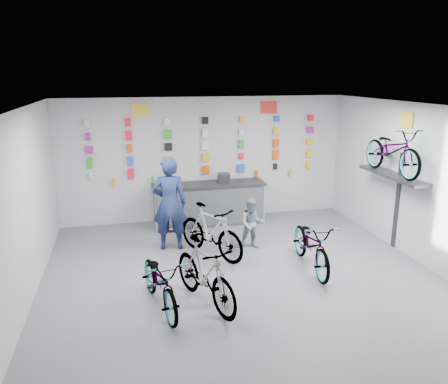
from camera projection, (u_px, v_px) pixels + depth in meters
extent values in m
plane|color=#4B4B50|center=(251.00, 291.00, 7.32)|extent=(8.00, 8.00, 0.00)
plane|color=white|center=(254.00, 110.00, 6.53)|extent=(8.00, 8.00, 0.00)
plane|color=silver|center=(205.00, 159.00, 10.68)|extent=(7.00, 0.00, 7.00)
plane|color=silver|center=(412.00, 361.00, 3.17)|extent=(7.00, 0.00, 7.00)
plane|color=silver|center=(15.00, 222.00, 6.15)|extent=(0.00, 8.00, 8.00)
plane|color=silver|center=(442.00, 192.00, 7.70)|extent=(0.00, 8.00, 8.00)
cube|color=black|center=(209.00, 205.00, 10.53)|extent=(2.60, 0.60, 0.90)
cube|color=silver|center=(212.00, 208.00, 10.24)|extent=(2.60, 0.02, 0.90)
cube|color=silver|center=(156.00, 212.00, 9.96)|extent=(0.04, 0.04, 0.96)
cube|color=silver|center=(264.00, 204.00, 10.53)|extent=(0.04, 0.04, 0.96)
cube|color=black|center=(209.00, 184.00, 10.40)|extent=(2.70, 0.66, 0.06)
cube|color=silver|center=(91.00, 175.00, 10.09)|extent=(0.10, 0.06, 0.15)
cube|color=red|center=(131.00, 173.00, 10.28)|extent=(0.15, 0.06, 0.23)
cube|color=gold|center=(169.00, 172.00, 10.48)|extent=(0.11, 0.06, 0.23)
cube|color=#E74605|center=(206.00, 170.00, 10.68)|extent=(0.16, 0.06, 0.19)
cube|color=blue|center=(241.00, 168.00, 10.88)|extent=(0.18, 0.06, 0.18)
cube|color=black|center=(275.00, 166.00, 11.08)|extent=(0.09, 0.06, 0.15)
cube|color=gold|center=(308.00, 165.00, 11.28)|extent=(0.10, 0.06, 0.19)
cube|color=green|center=(90.00, 163.00, 10.01)|extent=(0.11, 0.06, 0.23)
cube|color=blue|center=(130.00, 161.00, 10.21)|extent=(0.15, 0.06, 0.20)
cube|color=gold|center=(169.00, 159.00, 10.41)|extent=(0.16, 0.06, 0.15)
cube|color=gold|center=(206.00, 158.00, 10.60)|extent=(0.16, 0.06, 0.19)
cube|color=red|center=(241.00, 156.00, 10.80)|extent=(0.11, 0.06, 0.14)
cube|color=#E74605|center=(276.00, 155.00, 11.00)|extent=(0.14, 0.06, 0.23)
cube|color=gold|center=(309.00, 153.00, 11.20)|extent=(0.12, 0.06, 0.20)
cube|color=#91197F|center=(89.00, 150.00, 9.93)|extent=(0.17, 0.06, 0.16)
cube|color=#E74605|center=(129.00, 148.00, 10.13)|extent=(0.12, 0.06, 0.19)
cube|color=black|center=(168.00, 147.00, 10.33)|extent=(0.18, 0.06, 0.18)
cube|color=silver|center=(205.00, 145.00, 10.53)|extent=(0.17, 0.06, 0.21)
cube|color=green|center=(241.00, 144.00, 10.72)|extent=(0.12, 0.06, 0.20)
cube|color=#E74605|center=(276.00, 143.00, 10.92)|extent=(0.14, 0.06, 0.20)
cube|color=gold|center=(309.00, 142.00, 11.12)|extent=(0.16, 0.06, 0.15)
cube|color=#91197F|center=(88.00, 137.00, 9.85)|extent=(0.10, 0.06, 0.16)
cube|color=red|center=(129.00, 135.00, 10.05)|extent=(0.15, 0.06, 0.21)
cube|color=green|center=(168.00, 134.00, 10.25)|extent=(0.17, 0.06, 0.21)
cube|color=silver|center=(205.00, 133.00, 10.45)|extent=(0.15, 0.06, 0.22)
cube|color=silver|center=(242.00, 132.00, 10.65)|extent=(0.12, 0.06, 0.14)
cube|color=gold|center=(276.00, 131.00, 10.84)|extent=(0.15, 0.06, 0.17)
cube|color=#91197F|center=(310.00, 130.00, 11.04)|extent=(0.18, 0.06, 0.14)
cube|color=silver|center=(87.00, 123.00, 9.77)|extent=(0.11, 0.06, 0.16)
cube|color=red|center=(128.00, 122.00, 9.97)|extent=(0.13, 0.06, 0.18)
cube|color=silver|center=(167.00, 121.00, 10.17)|extent=(0.14, 0.06, 0.16)
cube|color=black|center=(205.00, 120.00, 10.37)|extent=(0.15, 0.06, 0.17)
cube|color=gold|center=(242.00, 120.00, 10.57)|extent=(0.09, 0.06, 0.15)
cube|color=blue|center=(277.00, 119.00, 10.77)|extent=(0.13, 0.06, 0.14)
cube|color=red|center=(311.00, 118.00, 10.96)|extent=(0.14, 0.06, 0.16)
cylinder|color=gold|center=(114.00, 182.00, 10.22)|extent=(0.07, 0.07, 0.16)
cylinder|color=green|center=(153.00, 179.00, 10.42)|extent=(0.07, 0.07, 0.16)
cylinder|color=gold|center=(222.00, 176.00, 10.80)|extent=(0.07, 0.07, 0.16)
cylinder|color=#E74605|center=(257.00, 174.00, 10.99)|extent=(0.07, 0.07, 0.16)
cylinder|color=gold|center=(290.00, 172.00, 11.19)|extent=(0.07, 0.07, 0.16)
cube|color=#333338|center=(392.00, 175.00, 8.77)|extent=(0.38, 1.90, 0.06)
cube|color=#333338|center=(397.00, 201.00, 8.95)|extent=(0.04, 0.10, 2.00)
cube|color=yellow|center=(141.00, 110.00, 10.01)|extent=(0.42, 0.02, 0.30)
cube|color=red|center=(269.00, 108.00, 10.70)|extent=(0.42, 0.02, 0.30)
cube|color=yellow|center=(406.00, 120.00, 8.52)|extent=(0.02, 0.40, 0.30)
imported|color=gray|center=(160.00, 282.00, 6.68)|extent=(0.91, 1.76, 0.88)
imported|color=gray|center=(205.00, 274.00, 6.76)|extent=(1.07, 1.80, 1.05)
imported|color=gray|center=(312.00, 244.00, 8.06)|extent=(0.78, 1.86, 0.96)
imported|color=gray|center=(211.00, 231.00, 8.60)|extent=(1.34, 1.74, 1.05)
imported|color=gray|center=(393.00, 151.00, 8.62)|extent=(0.63, 1.80, 0.95)
imported|color=#17234B|center=(169.00, 204.00, 8.87)|extent=(0.75, 0.54, 1.93)
imported|color=slate|center=(252.00, 224.00, 8.97)|extent=(0.57, 0.47, 1.07)
torus|color=black|center=(172.00, 219.00, 10.01)|extent=(0.65, 0.37, 0.62)
torus|color=silver|center=(172.00, 219.00, 10.01)|extent=(0.52, 0.27, 0.50)
cube|color=black|center=(224.00, 178.00, 10.44)|extent=(0.32, 0.33, 0.22)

